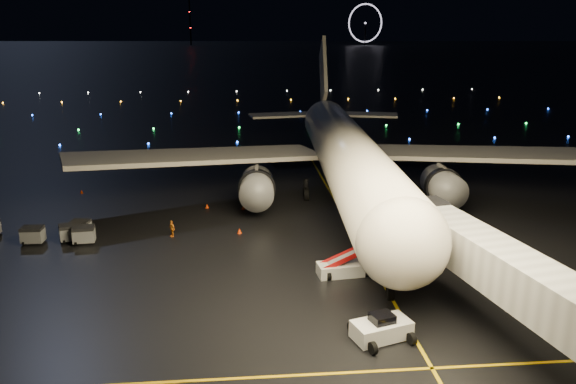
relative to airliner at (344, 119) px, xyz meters
name	(u,v)px	position (x,y,z in m)	size (l,w,h in m)	color
ground	(236,65)	(-13.33, 272.18, -9.39)	(2000.00, 2000.00, 0.00)	black
lane_centre	(351,229)	(-1.33, -12.82, -9.38)	(0.25, 80.00, 0.02)	#CA9F07
lane_cross	(148,383)	(-18.33, -37.82, -9.38)	(60.00, 0.25, 0.02)	#CA9F07
airliner	(344,119)	(0.00, 0.00, 0.00)	(66.27, 62.96, 18.78)	beige
pushback_tug	(382,326)	(-3.58, -34.19, -8.48)	(3.83, 2.01, 1.82)	silver
belt_loader	(345,256)	(-4.09, -23.91, -7.75)	(6.77, 1.85, 3.28)	silver
crew_c	(172,229)	(-19.56, -13.50, -8.55)	(0.99, 0.41, 1.69)	orange
safety_cone_0	(239,231)	(-12.88, -13.12, -9.12)	(0.47, 0.47, 0.53)	#F93905
safety_cone_1	(243,207)	(-12.40, -5.30, -9.13)	(0.46, 0.46, 0.52)	#F93905
safety_cone_2	(207,206)	(-16.57, -4.41, -9.14)	(0.44, 0.44, 0.50)	#F93905
safety_cone_3	(82,191)	(-32.64, 3.13, -9.17)	(0.39, 0.39, 0.44)	#F93905
ferris_wheel	(365,25)	(156.67, 692.18, 16.61)	(50.00, 4.00, 52.00)	black
radio_mast	(190,20)	(-73.33, 712.18, 22.61)	(1.80, 1.80, 64.00)	black
taxiway_lights	(236,109)	(-13.33, 78.18, -9.21)	(164.00, 92.00, 0.36)	black
baggage_cart_0	(70,233)	(-29.24, -13.86, -8.54)	(1.99, 1.40, 1.69)	gray
baggage_cart_1	(84,235)	(-27.77, -14.59, -8.54)	(2.00, 1.40, 1.70)	gray
baggage_cart_2	(33,235)	(-32.66, -14.21, -8.55)	(1.98, 1.38, 1.68)	gray
baggage_cart_3	(81,228)	(-28.70, -12.16, -8.63)	(1.79, 1.25, 1.52)	gray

